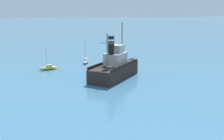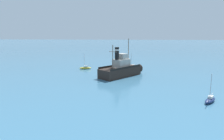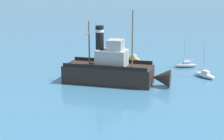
# 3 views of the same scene
# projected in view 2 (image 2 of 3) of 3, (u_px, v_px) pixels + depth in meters

# --- Properties ---
(ground_plane) EXTENTS (600.00, 600.00, 0.00)m
(ground_plane) POSITION_uv_depth(u_px,v_px,m) (119.00, 76.00, 52.92)
(ground_plane) COLOR teal
(old_tugboat) EXTENTS (13.19, 11.86, 9.90)m
(old_tugboat) POSITION_uv_depth(u_px,v_px,m) (122.00, 69.00, 53.12)
(old_tugboat) COLOR #2D231E
(old_tugboat) RESTS_ON ground
(sailboat_navy) EXTENTS (3.67, 3.20, 4.90)m
(sailboat_navy) POSITION_uv_depth(u_px,v_px,m) (210.00, 100.00, 33.14)
(sailboat_navy) COLOR navy
(sailboat_navy) RESTS_ON ground
(sailboat_white) EXTENTS (1.44, 3.88, 4.90)m
(sailboat_white) POSITION_uv_depth(u_px,v_px,m) (132.00, 66.00, 66.18)
(sailboat_white) COLOR white
(sailboat_white) RESTS_ON ground
(sailboat_grey) EXTENTS (3.95, 2.23, 4.90)m
(sailboat_grey) POSITION_uv_depth(u_px,v_px,m) (113.00, 66.00, 68.07)
(sailboat_grey) COLOR gray
(sailboat_grey) RESTS_ON ground
(sailboat_yellow) EXTENTS (1.90, 3.95, 4.90)m
(sailboat_yellow) POSITION_uv_depth(u_px,v_px,m) (85.00, 68.00, 63.76)
(sailboat_yellow) COLOR gold
(sailboat_yellow) RESTS_ON ground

